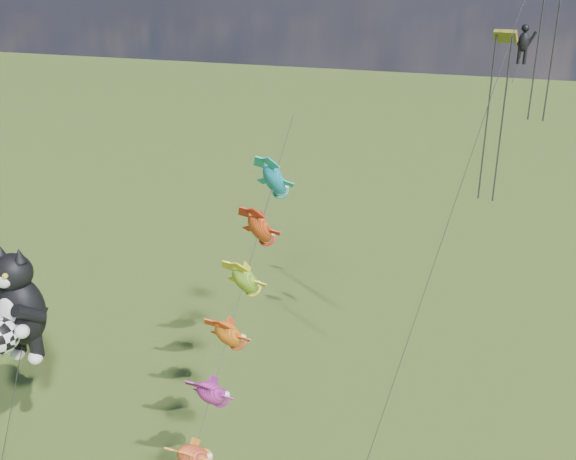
% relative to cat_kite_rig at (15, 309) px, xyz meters
% --- Properties ---
extents(cat_kite_rig, '(2.56, 4.19, 11.54)m').
position_rel_cat_kite_rig_xyz_m(cat_kite_rig, '(0.00, 0.00, 0.00)').
color(cat_kite_rig, brown).
rests_on(cat_kite_rig, ground).
extents(fish_windsock_rig, '(1.05, 15.97, 15.93)m').
position_rel_cat_kite_rig_xyz_m(fish_windsock_rig, '(9.15, 3.23, 0.27)').
color(fish_windsock_rig, brown).
rests_on(fish_windsock_rig, ground).
extents(parafoil_rig, '(5.87, 16.87, 26.77)m').
position_rel_cat_kite_rig_xyz_m(parafoil_rig, '(19.01, 10.94, 10.53)').
color(parafoil_rig, brown).
rests_on(parafoil_rig, ground).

